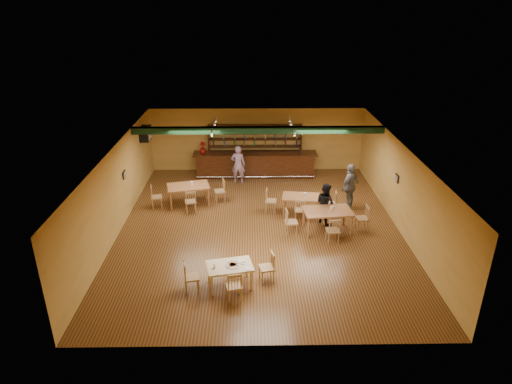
{
  "coord_description": "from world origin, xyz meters",
  "views": [
    {
      "loc": [
        -0.35,
        -14.3,
        7.64
      ],
      "look_at": [
        -0.12,
        0.6,
        1.15
      ],
      "focal_mm": 31.17,
      "sensor_mm": 36.0,
      "label": 1
    }
  ],
  "objects_px": {
    "patron_bar": "(238,165)",
    "patron_right_a": "(325,203)",
    "dining_table_d": "(327,221)",
    "dining_table_b": "(301,205)",
    "dining_table_a": "(189,195)",
    "bar_counter": "(255,164)",
    "near_table": "(230,275)"
  },
  "relations": [
    {
      "from": "dining_table_d",
      "to": "near_table",
      "type": "relative_size",
      "value": 1.3
    },
    {
      "from": "dining_table_b",
      "to": "dining_table_d",
      "type": "distance_m",
      "value": 1.71
    },
    {
      "from": "near_table",
      "to": "patron_right_a",
      "type": "bearing_deg",
      "value": 37.77
    },
    {
      "from": "dining_table_b",
      "to": "bar_counter",
      "type": "bearing_deg",
      "value": 120.44
    },
    {
      "from": "dining_table_a",
      "to": "patron_bar",
      "type": "height_order",
      "value": "patron_bar"
    },
    {
      "from": "dining_table_b",
      "to": "dining_table_d",
      "type": "height_order",
      "value": "dining_table_d"
    },
    {
      "from": "near_table",
      "to": "patron_bar",
      "type": "distance_m",
      "value": 7.89
    },
    {
      "from": "dining_table_b",
      "to": "near_table",
      "type": "distance_m",
      "value": 5.38
    },
    {
      "from": "dining_table_b",
      "to": "dining_table_a",
      "type": "bearing_deg",
      "value": 176.16
    },
    {
      "from": "near_table",
      "to": "dining_table_b",
      "type": "bearing_deg",
      "value": 49.86
    },
    {
      "from": "dining_table_b",
      "to": "patron_right_a",
      "type": "distance_m",
      "value": 1.21
    },
    {
      "from": "bar_counter",
      "to": "patron_right_a",
      "type": "bearing_deg",
      "value": -62.27
    },
    {
      "from": "bar_counter",
      "to": "dining_table_b",
      "type": "distance_m",
      "value": 4.32
    },
    {
      "from": "patron_right_a",
      "to": "near_table",
      "type": "bearing_deg",
      "value": 103.28
    },
    {
      "from": "bar_counter",
      "to": "dining_table_a",
      "type": "height_order",
      "value": "bar_counter"
    },
    {
      "from": "patron_bar",
      "to": "patron_right_a",
      "type": "xyz_separation_m",
      "value": [
        3.27,
        -3.94,
        -0.09
      ]
    },
    {
      "from": "dining_table_d",
      "to": "patron_right_a",
      "type": "bearing_deg",
      "value": 82.06
    },
    {
      "from": "dining_table_a",
      "to": "dining_table_d",
      "type": "xyz_separation_m",
      "value": [
        5.19,
        -2.39,
        0.01
      ]
    },
    {
      "from": "dining_table_a",
      "to": "dining_table_d",
      "type": "relative_size",
      "value": 0.98
    },
    {
      "from": "dining_table_b",
      "to": "patron_right_a",
      "type": "bearing_deg",
      "value": -37.82
    },
    {
      "from": "dining_table_b",
      "to": "patron_bar",
      "type": "distance_m",
      "value": 4.03
    },
    {
      "from": "dining_table_a",
      "to": "near_table",
      "type": "height_order",
      "value": "dining_table_a"
    },
    {
      "from": "dining_table_a",
      "to": "dining_table_d",
      "type": "distance_m",
      "value": 5.71
    },
    {
      "from": "bar_counter",
      "to": "near_table",
      "type": "xyz_separation_m",
      "value": [
        -0.85,
        -8.7,
        -0.22
      ]
    },
    {
      "from": "near_table",
      "to": "dining_table_a",
      "type": "bearing_deg",
      "value": 96.59
    },
    {
      "from": "dining_table_d",
      "to": "near_table",
      "type": "height_order",
      "value": "dining_table_d"
    },
    {
      "from": "dining_table_d",
      "to": "patron_right_a",
      "type": "height_order",
      "value": "patron_right_a"
    },
    {
      "from": "bar_counter",
      "to": "dining_table_d",
      "type": "xyz_separation_m",
      "value": [
        2.47,
        -5.49,
        -0.15
      ]
    },
    {
      "from": "dining_table_a",
      "to": "dining_table_b",
      "type": "bearing_deg",
      "value": -23.83
    },
    {
      "from": "patron_bar",
      "to": "patron_right_a",
      "type": "relative_size",
      "value": 1.12
    },
    {
      "from": "dining_table_b",
      "to": "patron_right_a",
      "type": "relative_size",
      "value": 0.91
    },
    {
      "from": "dining_table_b",
      "to": "near_table",
      "type": "xyz_separation_m",
      "value": [
        -2.55,
        -4.74,
        -0.01
      ]
    }
  ]
}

